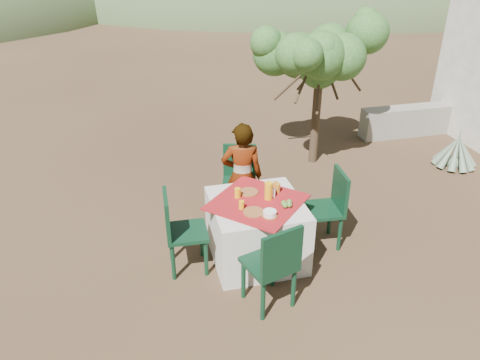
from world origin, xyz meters
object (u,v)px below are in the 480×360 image
object	(u,v)px
person	(242,177)
chair_near	(274,263)
shrub_tree	(323,61)
chair_left	(179,229)
agave	(456,152)
table	(256,230)
chair_far	(239,177)
juice_pitcher	(269,191)
chair_right	(329,205)

from	to	relation	value
person	chair_near	bearing A→B (deg)	99.76
person	shrub_tree	world-z (taller)	shrub_tree
person	shrub_tree	size ratio (longest dim) A/B	0.67
chair_left	agave	world-z (taller)	chair_left
table	chair_left	xyz separation A→B (m)	(-0.89, 0.00, 0.16)
chair_far	person	size ratio (longest dim) A/B	0.67
table	shrub_tree	distance (m)	3.20
chair_near	shrub_tree	xyz separation A→B (m)	(1.77, 3.22, 1.13)
chair_far	person	world-z (taller)	person
shrub_tree	person	bearing A→B (deg)	-135.71
chair_near	juice_pitcher	bearing A→B (deg)	-120.00
chair_right	agave	world-z (taller)	chair_right
chair_right	shrub_tree	distance (m)	2.68
chair_near	chair_far	bearing A→B (deg)	-110.42
chair_far	chair_left	distance (m)	1.42
person	chair_far	bearing A→B (deg)	-86.19
table	juice_pitcher	size ratio (longest dim) A/B	6.42
chair_far	agave	bearing A→B (deg)	24.03
chair_left	chair_right	distance (m)	1.82
chair_left	chair_right	xyz separation A→B (m)	(1.82, 0.07, -0.00)
person	juice_pitcher	xyz separation A→B (m)	(0.14, -0.68, 0.15)
chair_right	table	bearing A→B (deg)	-80.77
juice_pitcher	agave	bearing A→B (deg)	22.59
chair_far	agave	xyz separation A→B (m)	(3.79, 0.51, -0.28)
chair_far	person	distance (m)	0.40
shrub_tree	chair_right	bearing A→B (deg)	-108.77
chair_right	juice_pitcher	distance (m)	0.85
table	chair_near	world-z (taller)	chair_near
table	shrub_tree	world-z (taller)	shrub_tree
chair_far	person	xyz separation A→B (m)	(-0.05, -0.35, 0.19)
person	juice_pitcher	size ratio (longest dim) A/B	7.08
table	agave	bearing A→B (deg)	22.25
chair_near	chair_left	distance (m)	1.19
chair_right	person	xyz separation A→B (m)	(-0.92, 0.64, 0.18)
juice_pitcher	chair_near	bearing A→B (deg)	-103.18
chair_near	chair_left	size ratio (longest dim) A/B	1.02
chair_far	chair_right	distance (m)	1.31
chair_right	juice_pitcher	size ratio (longest dim) A/B	4.80
person	agave	bearing A→B (deg)	-155.06
juice_pitcher	chair_right	bearing A→B (deg)	2.93
chair_far	juice_pitcher	distance (m)	1.08
chair_left	shrub_tree	size ratio (longest dim) A/B	0.46
chair_near	chair_right	world-z (taller)	chair_near
chair_far	juice_pitcher	world-z (taller)	juice_pitcher
table	chair_right	distance (m)	0.94
chair_far	agave	world-z (taller)	chair_far
chair_near	person	world-z (taller)	person
table	shrub_tree	size ratio (longest dim) A/B	0.61
chair_left	juice_pitcher	size ratio (longest dim) A/B	4.81
person	juice_pitcher	bearing A→B (deg)	113.90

